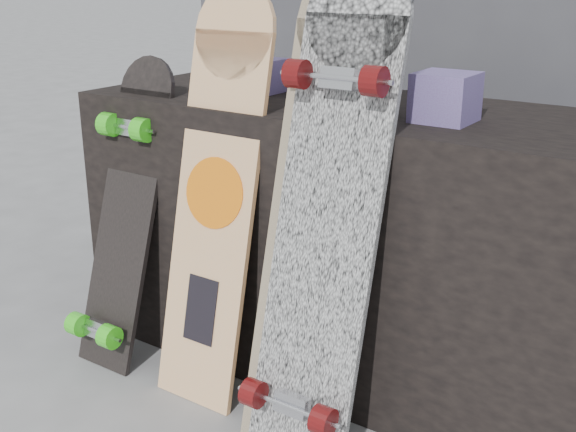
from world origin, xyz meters
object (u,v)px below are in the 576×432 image
Objects in this scene: skateboard_dark at (124,210)px; longboard_geisha at (217,187)px; longboard_celtic at (318,201)px; vendor_table at (350,237)px; longboard_cascadia at (328,207)px.

longboard_geisha is at bearing 2.67° from skateboard_dark.
longboard_celtic reaches higher than skateboard_dark.
longboard_celtic is (0.10, -0.34, 0.22)m from vendor_table.
longboard_celtic is at bearing -0.05° from skateboard_dark.
longboard_cascadia is 0.74m from skateboard_dark.
longboard_celtic is 0.05m from longboard_cascadia.
skateboard_dark is at bearing -149.94° from vendor_table.
skateboard_dark is at bearing 178.06° from longboard_cascadia.
longboard_cascadia is (0.04, -0.02, -0.00)m from longboard_celtic.
vendor_table is at bearing 53.90° from longboard_geisha.
longboard_geisha is 0.38m from longboard_cascadia.
vendor_table is 1.41× the size of longboard_geisha.
vendor_table is at bearing 110.93° from longboard_cascadia.
longboard_celtic reaches higher than vendor_table.
longboard_celtic is (0.33, -0.02, 0.02)m from longboard_geisha.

